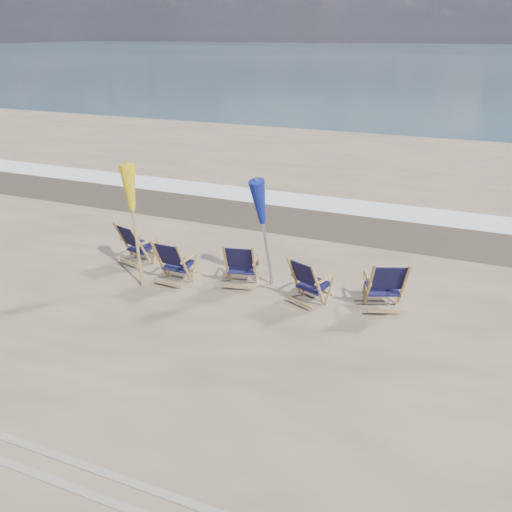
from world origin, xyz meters
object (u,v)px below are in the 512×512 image
at_px(umbrella_yellow, 132,195).
at_px(beach_chair_3, 317,287).
at_px(beach_chair_4, 404,287).
at_px(beach_chair_0, 141,247).
at_px(beach_chair_2, 254,267).
at_px(umbrella_blue, 266,205).
at_px(beach_chair_1, 183,265).

bearing_deg(umbrella_yellow, beach_chair_3, 4.80).
height_order(beach_chair_4, umbrella_yellow, umbrella_yellow).
height_order(beach_chair_0, umbrella_yellow, umbrella_yellow).
height_order(beach_chair_0, beach_chair_3, beach_chair_0).
xyz_separation_m(beach_chair_2, beach_chair_4, (2.77, 0.13, 0.03)).
bearing_deg(umbrella_blue, beach_chair_2, -132.97).
distance_m(beach_chair_1, beach_chair_4, 4.10).
distance_m(beach_chair_3, beach_chair_4, 1.50).
relative_size(beach_chair_0, beach_chair_4, 0.93).
distance_m(beach_chair_0, umbrella_blue, 2.98).
height_order(beach_chair_3, beach_chair_4, beach_chair_4).
relative_size(beach_chair_0, beach_chair_3, 1.01).
bearing_deg(umbrella_blue, umbrella_yellow, -160.98).
height_order(beach_chair_0, beach_chair_2, beach_chair_2).
distance_m(beach_chair_3, umbrella_yellow, 3.79).
xyz_separation_m(beach_chair_1, beach_chair_4, (4.06, 0.58, 0.03)).
bearing_deg(umbrella_yellow, beach_chair_2, 16.21).
relative_size(beach_chair_1, beach_chair_4, 0.95).
xyz_separation_m(beach_chair_0, beach_chair_1, (1.27, -0.45, 0.01)).
xyz_separation_m(beach_chair_1, beach_chair_3, (2.63, 0.11, -0.01)).
bearing_deg(beach_chair_1, beach_chair_2, -158.95).
distance_m(beach_chair_2, umbrella_blue, 1.23).
bearing_deg(beach_chair_2, beach_chair_4, 170.67).
xyz_separation_m(beach_chair_0, beach_chair_3, (3.90, -0.35, -0.00)).
relative_size(beach_chair_4, umbrella_blue, 0.47).
height_order(beach_chair_0, umbrella_blue, umbrella_blue).
bearing_deg(beach_chair_1, beach_chair_4, -169.92).
relative_size(beach_chair_0, umbrella_yellow, 0.41).
distance_m(beach_chair_2, umbrella_yellow, 2.65).
relative_size(beach_chair_2, umbrella_blue, 0.44).
bearing_deg(beach_chair_0, beach_chair_4, -163.72).
bearing_deg(beach_chair_3, beach_chair_1, 24.50).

